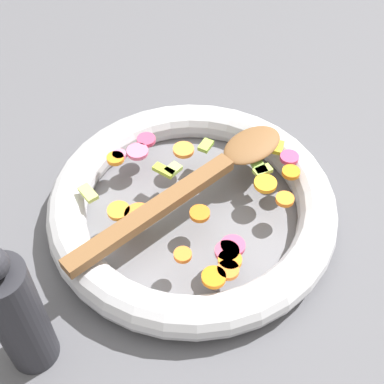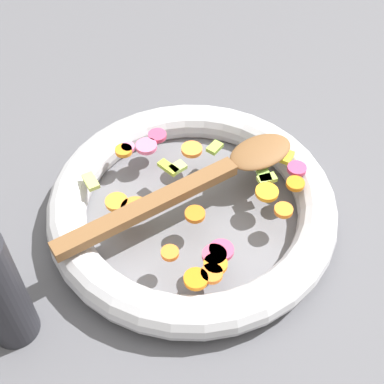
% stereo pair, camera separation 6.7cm
% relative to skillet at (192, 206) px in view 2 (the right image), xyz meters
% --- Properties ---
extents(ground_plane, '(4.00, 4.00, 0.00)m').
position_rel_skillet_xyz_m(ground_plane, '(0.00, 0.00, -0.02)').
color(ground_plane, '#4C4C51').
extents(skillet, '(0.37, 0.37, 0.05)m').
position_rel_skillet_xyz_m(skillet, '(0.00, 0.00, 0.00)').
color(skillet, slate).
rests_on(skillet, ground_plane).
extents(chopped_vegetables, '(0.25, 0.25, 0.01)m').
position_rel_skillet_xyz_m(chopped_vegetables, '(-0.00, 0.01, 0.03)').
color(chopped_vegetables, orange).
rests_on(chopped_vegetables, skillet).
extents(wooden_spoon, '(0.34, 0.07, 0.01)m').
position_rel_skillet_xyz_m(wooden_spoon, '(-0.02, 0.00, 0.04)').
color(wooden_spoon, brown).
rests_on(wooden_spoon, chopped_vegetables).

